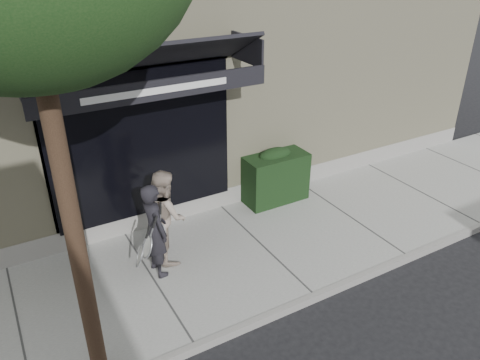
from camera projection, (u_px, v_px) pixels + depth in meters
ground at (260, 249)px, 8.36m from camera, size 80.00×80.00×0.00m
sidewalk at (261, 246)px, 8.34m from camera, size 20.00×3.00×0.12m
curb at (314, 297)px, 7.14m from camera, size 20.00×0.10×0.14m
building_facade at (150, 45)px, 10.93m from camera, size 14.30×8.04×5.64m
hedge at (274, 175)px, 9.51m from camera, size 1.30×0.70×1.14m
pedestrian_front at (155, 230)px, 7.25m from camera, size 0.72×0.86×1.59m
pedestrian_back at (165, 215)px, 7.63m from camera, size 0.66×0.93×1.61m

